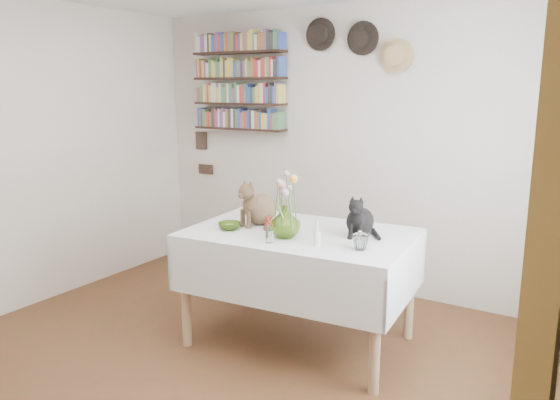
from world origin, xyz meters
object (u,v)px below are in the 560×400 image
Objects in this scene: bookshelf_unit at (239,82)px; dining_table at (300,260)px; flower_vase at (285,221)px; tabby_cat at (261,201)px; black_cat at (360,214)px.

dining_table is at bearing -40.93° from bookshelf_unit.
dining_table is 0.36m from flower_vase.
tabby_cat is (-0.35, 0.04, 0.37)m from dining_table.
dining_table is 1.61× the size of bookshelf_unit.
bookshelf_unit is at bearing 134.81° from flower_vase.
flower_vase is (0.34, -0.21, -0.06)m from tabby_cat.
tabby_cat is 0.40m from flower_vase.
flower_vase is at bearing -94.88° from dining_table.
tabby_cat is at bearing -48.57° from bookshelf_unit.
tabby_cat is 1.74m from bookshelf_unit.
dining_table is 0.54m from black_cat.
black_cat is 1.35× the size of flower_vase.
flower_vase is at bearing -45.19° from bookshelf_unit.
bookshelf_unit is at bearing 139.07° from dining_table.
bookshelf_unit is (-1.75, 1.04, 0.88)m from black_cat.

